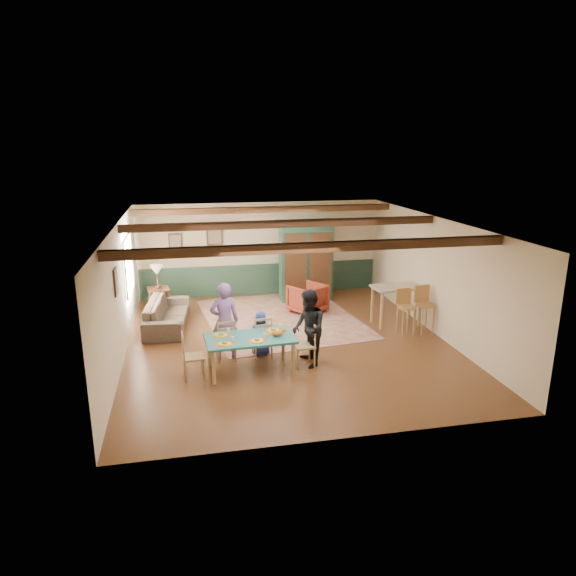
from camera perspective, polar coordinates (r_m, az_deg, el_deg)
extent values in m
plane|color=#492714|center=(11.57, -0.04, -6.05)|extent=(8.00, 8.00, 0.00)
cube|color=beige|center=(14.98, -3.10, 4.35)|extent=(7.00, 0.02, 2.70)
cube|color=beige|center=(11.02, -18.19, -0.56)|extent=(0.02, 8.00, 2.70)
cube|color=beige|center=(12.30, 16.15, 1.26)|extent=(0.02, 8.00, 2.70)
cube|color=beige|center=(10.86, -0.05, 7.31)|extent=(7.00, 8.00, 0.02)
cube|color=#1C3427|center=(15.16, -3.04, 1.00)|extent=(6.95, 0.03, 0.90)
cube|color=black|center=(8.67, 2.99, 4.55)|extent=(6.95, 0.16, 0.16)
cube|color=black|center=(11.26, -0.45, 7.14)|extent=(6.95, 0.16, 0.16)
cube|color=black|center=(13.80, -2.55, 8.70)|extent=(6.95, 0.16, 0.16)
imported|color=#785693|center=(10.52, -7.08, -3.69)|extent=(0.62, 0.43, 1.63)
imported|color=black|center=(10.15, 2.31, -4.51)|extent=(0.64, 0.79, 1.56)
imported|color=navy|center=(10.75, -3.02, -5.07)|extent=(0.48, 0.33, 0.95)
cube|color=tan|center=(13.11, -0.81, -3.37)|extent=(4.12, 4.72, 0.01)
cube|color=#153528|center=(14.44, 1.99, 3.07)|extent=(1.61, 0.67, 2.27)
imported|color=#531710|center=(13.48, 2.17, -1.15)|extent=(1.14, 1.15, 0.77)
imported|color=#392E23|center=(12.74, -13.27, -2.82)|extent=(1.11, 2.34, 0.66)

